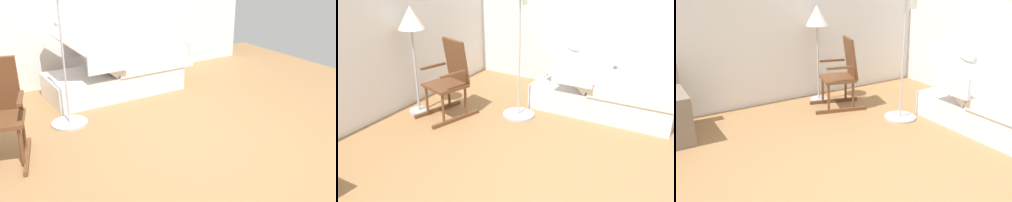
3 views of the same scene
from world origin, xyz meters
The scene contains 3 objects.
ground_plane centered at (0.00, 0.00, 0.00)m, with size 7.45×7.45×0.00m, color #9E7247.
hospital_bed centered at (2.27, 0.13, 0.32)m, with size 1.06×2.08×1.19m.
iv_pole centered at (1.53, 1.09, 0.25)m, with size 0.44×0.44×1.69m.
Camera 1 is at (-2.82, 2.35, 2.04)m, focal length 41.79 mm.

